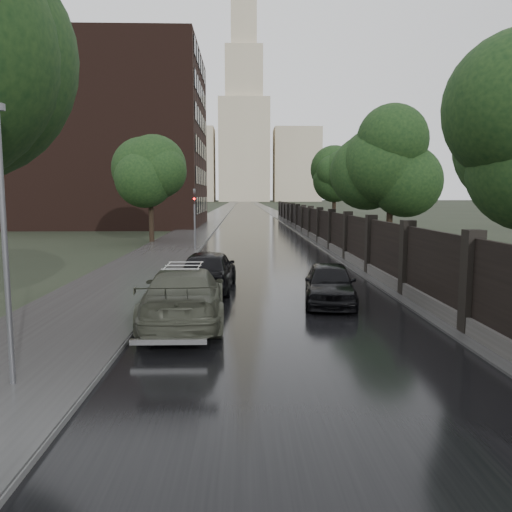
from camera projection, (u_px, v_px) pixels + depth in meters
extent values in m
plane|color=black|center=(322.00, 426.00, 7.74)|extent=(800.00, 800.00, 0.00)
cube|color=black|center=(245.00, 205.00, 196.29)|extent=(8.00, 420.00, 0.02)
cube|color=#2D2D2D|center=(230.00, 205.00, 196.12)|extent=(4.00, 420.00, 0.16)
cube|color=#2D2D2D|center=(259.00, 205.00, 196.44)|extent=(3.00, 420.00, 0.08)
cube|color=#383533|center=(316.00, 237.00, 39.59)|extent=(0.40, 75.00, 0.50)
cube|color=black|center=(316.00, 222.00, 39.44)|extent=(0.15, 75.00, 2.00)
cube|color=black|center=(280.00, 210.00, 77.17)|extent=(0.45, 0.45, 2.70)
cylinder|color=black|center=(151.00, 204.00, 36.94)|extent=(0.36, 0.36, 5.85)
sphere|color=black|center=(150.00, 172.00, 36.66)|extent=(4.25, 4.25, 4.25)
cylinder|color=black|center=(390.00, 209.00, 29.44)|extent=(0.36, 0.36, 5.53)
sphere|color=black|center=(391.00, 171.00, 29.18)|extent=(4.08, 4.08, 4.08)
cylinder|color=black|center=(334.00, 204.00, 47.31)|extent=(0.36, 0.36, 5.53)
sphere|color=black|center=(335.00, 181.00, 47.04)|extent=(4.08, 4.08, 4.08)
cylinder|color=#59595E|center=(5.00, 256.00, 8.78)|extent=(0.10, 0.10, 5.00)
cylinder|color=#59595E|center=(195.00, 228.00, 32.25)|extent=(0.12, 0.12, 3.00)
imported|color=#59595E|center=(194.00, 196.00, 32.01)|extent=(0.16, 0.20, 1.00)
sphere|color=#FF0C0C|center=(194.00, 199.00, 31.88)|extent=(0.14, 0.14, 0.14)
cube|color=black|center=(97.00, 140.00, 57.65)|extent=(24.00, 18.00, 20.00)
cube|color=tan|center=(191.00, 165.00, 301.94)|extent=(28.00, 22.00, 44.00)
cube|color=tan|center=(297.00, 165.00, 303.67)|extent=(28.00, 22.00, 44.00)
cube|color=tan|center=(244.00, 152.00, 301.84)|extent=(30.00, 30.00, 60.00)
cube|color=tan|center=(244.00, 84.00, 297.03)|extent=(22.00, 22.00, 40.00)
cube|color=tan|center=(244.00, 31.00, 293.42)|extent=(15.00, 15.00, 30.00)
imported|color=#3E4134|center=(184.00, 295.00, 13.88)|extent=(2.49, 5.56, 1.58)
imported|color=black|center=(209.00, 270.00, 18.66)|extent=(2.11, 4.73, 1.58)
imported|color=black|center=(330.00, 283.00, 16.40)|extent=(2.09, 4.17, 1.37)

